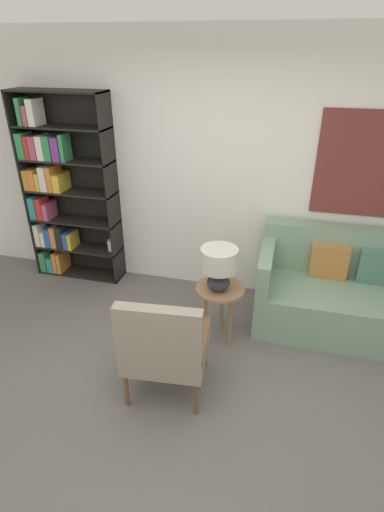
{
  "coord_description": "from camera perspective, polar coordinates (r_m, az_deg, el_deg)",
  "views": [
    {
      "loc": [
        0.71,
        -1.97,
        2.52
      ],
      "look_at": [
        -0.04,
        0.97,
        0.9
      ],
      "focal_mm": 28.0,
      "sensor_mm": 36.0,
      "label": 1
    }
  ],
  "objects": [
    {
      "name": "couch",
      "position": [
        4.21,
        21.51,
        -5.12
      ],
      "size": [
        1.76,
        0.87,
        0.94
      ],
      "color": "gray",
      "rests_on": "ground_plane"
    },
    {
      "name": "ground_plane",
      "position": [
        3.27,
        -3.85,
        -22.31
      ],
      "size": [
        14.0,
        14.0,
        0.0
      ],
      "primitive_type": "plane",
      "color": "#66605B"
    },
    {
      "name": "bookshelf",
      "position": [
        4.81,
        -18.47,
        8.79
      ],
      "size": [
        1.04,
        0.3,
        2.12
      ],
      "color": "black",
      "rests_on": "ground_plane"
    },
    {
      "name": "side_table",
      "position": [
        3.67,
        4.01,
        -5.49
      ],
      "size": [
        0.45,
        0.45,
        0.57
      ],
      "color": "#99704C",
      "rests_on": "ground_plane"
    },
    {
      "name": "table_lamp",
      "position": [
        3.47,
        3.87,
        -1.24
      ],
      "size": [
        0.33,
        0.33,
        0.41
      ],
      "color": "#2D2D33",
      "rests_on": "side_table"
    },
    {
      "name": "wall_back",
      "position": [
        4.22,
        4.51,
        11.92
      ],
      "size": [
        6.4,
        0.08,
        2.7
      ],
      "color": "white",
      "rests_on": "ground_plane"
    },
    {
      "name": "armchair",
      "position": [
        3.08,
        -4.11,
        -12.65
      ],
      "size": [
        0.68,
        0.67,
        0.94
      ],
      "color": "brown",
      "rests_on": "ground_plane"
    }
  ]
}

